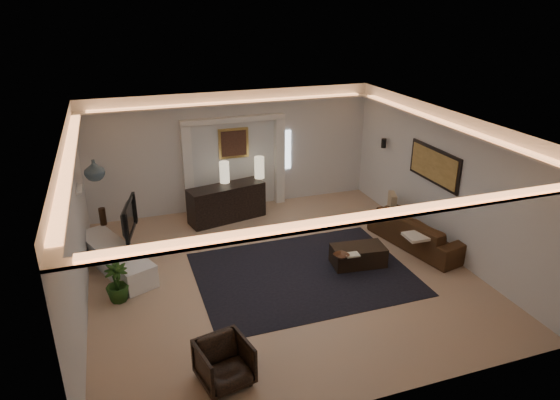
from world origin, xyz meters
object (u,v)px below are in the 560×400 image
object	(u,v)px
coffee_table	(358,255)
console	(227,204)
sofa	(419,231)
armchair	(224,363)

from	to	relation	value
coffee_table	console	bearing A→B (deg)	129.63
sofa	console	bearing A→B (deg)	41.44
sofa	armchair	size ratio (longest dim) A/B	3.27
console	sofa	xyz separation A→B (m)	(3.54, -2.63, -0.07)
sofa	coffee_table	world-z (taller)	sofa
console	sofa	distance (m)	4.41
sofa	coffee_table	bearing A→B (deg)	90.06
sofa	coffee_table	xyz separation A→B (m)	(-1.60, -0.34, -0.13)
console	coffee_table	size ratio (longest dim) A/B	1.75
armchair	coffee_table	bearing A→B (deg)	23.24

